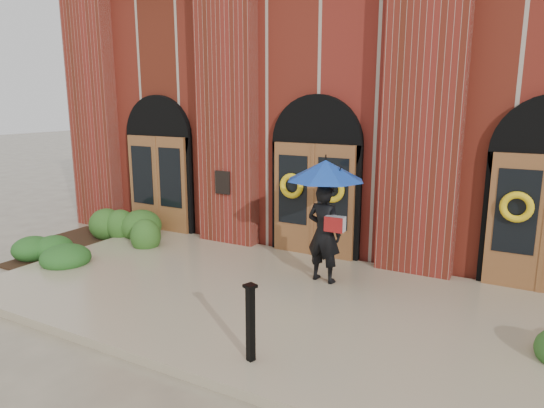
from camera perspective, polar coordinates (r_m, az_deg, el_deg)
The scene contains 7 objects.
ground at distance 8.87m, azimuth -2.61°, elevation -11.61°, with size 90.00×90.00×0.00m, color gray.
landing at distance 8.96m, azimuth -2.11°, elevation -10.84°, with size 10.00×5.30×0.15m, color gray.
church_building at distance 16.27m, azimuth 13.95°, elevation 11.56°, with size 16.20×12.53×7.00m.
man_with_umbrella at distance 9.08m, azimuth 6.26°, elevation 0.76°, with size 1.64×1.64×2.34m.
metal_post at distance 6.58m, azimuth -2.55°, elevation -13.61°, with size 0.19×0.19×1.08m.
hedge_wall_left at distance 13.10m, azimuth -18.68°, elevation -2.58°, with size 3.01×1.20×0.77m, color #28511B.
hedge_front_left at distance 11.94m, azimuth -24.90°, elevation -5.13°, with size 1.47×1.26×0.52m, color #204F1B.
Camera 1 is at (4.26, -6.91, 3.58)m, focal length 32.00 mm.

